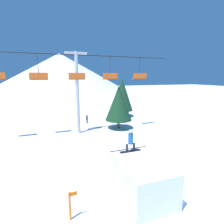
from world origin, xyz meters
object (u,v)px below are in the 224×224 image
snowboarder (131,140)px  distant_skier (87,119)px  snow_ramp (142,178)px  pine_tree_near (119,103)px  trail_marker (70,205)px

snowboarder → distant_skier: (0.35, 14.72, -2.06)m
distant_skier → snow_ramp: bearing=-91.1°
pine_tree_near → trail_marker: 15.04m
snow_ramp → distant_skier: snow_ramp is taller
snow_ramp → trail_marker: snow_ramp is taller
pine_tree_near → snowboarder: bearing=-108.3°
snowboarder → pine_tree_near: 11.57m
trail_marker → snowboarder: bearing=25.2°
snowboarder → pine_tree_near: (3.64, 10.97, 0.51)m
snow_ramp → distant_skier: bearing=88.9°
snowboarder → distant_skier: size_ratio=1.13×
pine_tree_near → distant_skier: 5.61m
trail_marker → distant_skier: size_ratio=1.15×
pine_tree_near → distant_skier: (-3.29, 3.75, -2.57)m
pine_tree_near → distant_skier: pine_tree_near is taller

